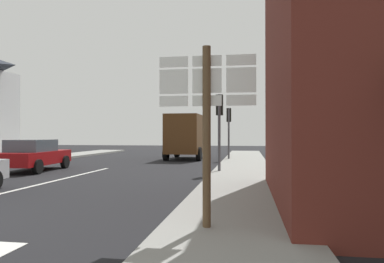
# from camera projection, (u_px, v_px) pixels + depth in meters

# --- Properties ---
(ground_plane) EXTENTS (80.00, 80.00, 0.00)m
(ground_plane) POSITION_uv_depth(u_px,v_px,m) (90.00, 173.00, 15.85)
(ground_plane) COLOR black
(sidewalk_right) EXTENTS (2.62, 44.00, 0.14)m
(sidewalk_right) POSITION_uv_depth(u_px,v_px,m) (242.00, 180.00, 12.83)
(sidewalk_right) COLOR gray
(sidewalk_right) RESTS_ON ground
(lane_centre_stripe) EXTENTS (0.16, 12.00, 0.01)m
(lane_centre_stripe) POSITION_uv_depth(u_px,v_px,m) (37.00, 185.00, 11.90)
(lane_centre_stripe) COLOR silver
(lane_centre_stripe) RESTS_ON ground
(sedan_far) EXTENTS (2.22, 4.32, 1.47)m
(sedan_far) POSITION_uv_depth(u_px,v_px,m) (34.00, 155.00, 16.58)
(sedan_far) COLOR maroon
(sedan_far) RESTS_ON ground
(delivery_truck) EXTENTS (2.55, 5.04, 3.05)m
(delivery_truck) POSITION_uv_depth(u_px,v_px,m) (187.00, 135.00, 24.62)
(delivery_truck) COLOR #4C2D14
(delivery_truck) RESTS_ON ground
(route_sign_post) EXTENTS (1.66, 0.14, 3.20)m
(route_sign_post) POSITION_uv_depth(u_px,v_px,m) (207.00, 117.00, 6.02)
(route_sign_post) COLOR brown
(route_sign_post) RESTS_ON ground
(traffic_light_far_right) EXTENTS (0.30, 0.49, 3.45)m
(traffic_light_far_right) POSITION_uv_depth(u_px,v_px,m) (229.00, 122.00, 23.30)
(traffic_light_far_right) COLOR #47474C
(traffic_light_far_right) RESTS_ON ground
(traffic_light_near_right) EXTENTS (0.30, 0.49, 3.45)m
(traffic_light_near_right) POSITION_uv_depth(u_px,v_px,m) (219.00, 115.00, 15.50)
(traffic_light_near_right) COLOR #47474C
(traffic_light_near_right) RESTS_ON ground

